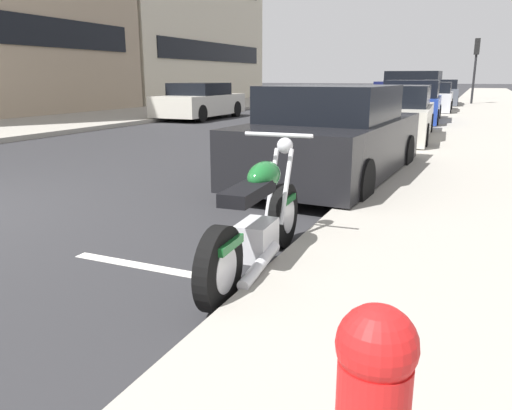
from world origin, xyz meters
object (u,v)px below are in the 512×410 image
(parked_car_far_down_curb, at_px, (392,116))
(car_opposite_curb, at_px, (200,102))
(parked_car_near_corner, at_px, (333,138))
(parked_car_across_street, at_px, (439,94))
(traffic_signal_near_corner, at_px, (476,57))
(parked_motorcycle, at_px, (258,223))
(crossing_truck, at_px, (412,84))
(parked_car_second_in_row, at_px, (430,98))
(parked_car_behind_motorcycle, at_px, (412,104))

(parked_car_far_down_curb, xyz_separation_m, car_opposite_curb, (4.35, 7.96, -0.00))
(parked_car_near_corner, xyz_separation_m, parked_car_across_street, (22.04, 0.08, 0.01))
(parked_car_across_street, bearing_deg, traffic_signal_near_corner, -53.05)
(parked_motorcycle, distance_m, parked_car_far_down_curb, 9.18)
(parked_motorcycle, relative_size, crossing_truck, 0.37)
(parked_car_far_down_curb, xyz_separation_m, parked_car_across_street, (16.70, 0.10, 0.04))
(parked_car_second_in_row, height_order, parked_car_across_street, parked_car_across_street)
(crossing_truck, relative_size, traffic_signal_near_corner, 1.61)
(parked_car_behind_motorcycle, xyz_separation_m, car_opposite_curb, (-0.70, 7.81, -0.05))
(parked_car_behind_motorcycle, relative_size, crossing_truck, 0.77)
(crossing_truck, distance_m, traffic_signal_near_corner, 10.48)
(parked_car_near_corner, xyz_separation_m, parked_car_far_down_curb, (5.34, -0.02, -0.03))
(parked_motorcycle, height_order, parked_car_behind_motorcycle, parked_car_behind_motorcycle)
(parked_motorcycle, height_order, parked_car_second_in_row, parked_car_second_in_row)
(parked_motorcycle, height_order, car_opposite_curb, car_opposite_curb)
(parked_car_far_down_curb, bearing_deg, parked_car_across_street, -2.79)
(parked_car_second_in_row, bearing_deg, parked_car_near_corner, 178.28)
(parked_car_far_down_curb, bearing_deg, traffic_signal_near_corner, -7.95)
(parked_car_far_down_curb, bearing_deg, parked_car_behind_motorcycle, -1.51)
(parked_car_behind_motorcycle, bearing_deg, parked_car_near_corner, 177.95)
(parked_car_second_in_row, bearing_deg, parked_car_far_down_curb, 178.48)
(parked_car_second_in_row, bearing_deg, car_opposite_curb, 127.47)
(parked_car_near_corner, height_order, parked_car_behind_motorcycle, parked_car_behind_motorcycle)
(crossing_truck, bearing_deg, parked_car_near_corner, 99.82)
(parked_motorcycle, relative_size, parked_car_far_down_curb, 0.43)
(parked_car_second_in_row, height_order, car_opposite_curb, parked_car_second_in_row)
(car_opposite_curb, bearing_deg, parked_car_second_in_row, 128.31)
(parked_motorcycle, xyz_separation_m, car_opposite_curb, (13.52, 8.37, 0.23))
(parked_car_behind_motorcycle, distance_m, parked_car_across_street, 11.65)
(crossing_truck, bearing_deg, traffic_signal_near_corner, 119.88)
(traffic_signal_near_corner, bearing_deg, parked_car_second_in_row, 167.62)
(parked_car_behind_motorcycle, bearing_deg, traffic_signal_near_corner, -10.02)
(parked_car_across_street, bearing_deg, parked_car_behind_motorcycle, 176.48)
(parked_motorcycle, bearing_deg, parked_car_behind_motorcycle, -1.04)
(car_opposite_curb, bearing_deg, traffic_signal_near_corner, 144.32)
(parked_car_second_in_row, xyz_separation_m, crossing_truck, (16.64, 2.78, 0.38))
(parked_car_across_street, relative_size, car_opposite_curb, 1.04)
(parked_car_far_down_curb, bearing_deg, parked_car_second_in_row, -2.77)
(parked_car_near_corner, height_order, crossing_truck, crossing_truck)
(parked_car_far_down_curb, distance_m, crossing_truck, 27.61)
(parked_car_second_in_row, bearing_deg, parked_car_behind_motorcycle, 177.37)
(parked_car_across_street, distance_m, car_opposite_curb, 14.64)
(parked_car_near_corner, bearing_deg, crossing_truck, 7.85)
(parked_car_second_in_row, height_order, traffic_signal_near_corner, traffic_signal_near_corner)
(parked_car_behind_motorcycle, height_order, parked_car_second_in_row, parked_car_behind_motorcycle)
(parked_car_second_in_row, bearing_deg, parked_motorcycle, 179.48)
(parked_car_near_corner, height_order, parked_car_second_in_row, parked_car_near_corner)
(parked_motorcycle, distance_m, traffic_signal_near_corner, 27.36)
(parked_car_far_down_curb, relative_size, car_opposite_curb, 1.06)
(parked_car_far_down_curb, bearing_deg, parked_motorcycle, 179.41)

